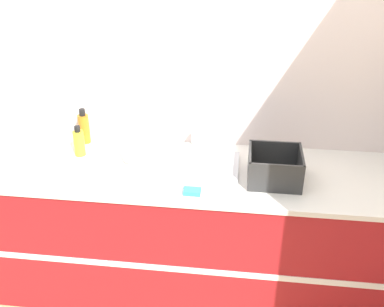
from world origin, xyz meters
The scene contains 8 objects.
wall_back centered at (0.00, 0.71, 1.30)m, with size 4.81×0.06×2.60m.
counter_cabinet centered at (0.00, 0.34, 0.44)m, with size 2.44×0.70×0.88m.
sink centered at (0.07, 0.34, 0.90)m, with size 0.44×0.42×0.24m.
paper_towel_roll centered at (-0.34, 0.39, 1.01)m, with size 0.11×0.11×0.24m.
dish_rack centered at (0.48, 0.28, 0.95)m, with size 0.29×0.27×0.17m.
bottle_amber centered at (-0.69, 0.59, 0.98)m, with size 0.07×0.07×0.23m.
bottle_yellow centered at (-0.67, 0.43, 0.97)m, with size 0.06×0.06×0.19m.
sponge centered at (0.05, 0.09, 0.90)m, with size 0.09×0.06×0.02m.
Camera 1 is at (0.29, -1.87, 2.20)m, focal length 42.00 mm.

